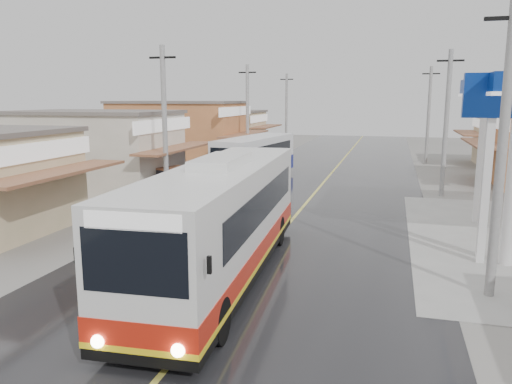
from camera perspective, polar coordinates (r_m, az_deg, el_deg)
ground at (r=15.90m, az=-0.96°, el=-9.23°), size 120.00×120.00×0.00m
road at (r=30.14m, az=7.05°, el=0.26°), size 12.00×90.00×0.02m
centre_line at (r=30.14m, az=7.05°, el=0.28°), size 0.15×90.00×0.01m
shopfronts_left at (r=37.04m, az=-12.56°, el=2.00°), size 11.00×44.00×5.20m
utility_poles_left at (r=32.80m, az=-4.88°, el=1.13°), size 1.60×50.00×8.00m
utility_poles_right at (r=29.98m, az=20.40°, el=-0.42°), size 1.60×36.00×8.00m
coach_bus at (r=15.12m, az=-3.83°, el=-3.22°), size 3.25×12.00×3.71m
second_bus at (r=33.10m, az=-0.11°, el=3.98°), size 3.54×8.95×2.89m
cyclist at (r=25.02m, az=-2.45°, el=-0.40°), size 1.16×1.85×1.88m
tricycle_near at (r=28.79m, az=-9.28°, el=1.49°), size 1.91×2.36×1.56m
tyre_stack at (r=22.16m, az=-15.59°, el=-3.28°), size 0.88×0.88×0.45m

